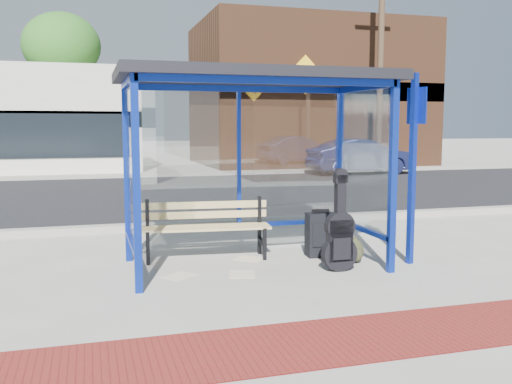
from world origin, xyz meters
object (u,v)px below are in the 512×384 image
object	(u,v)px
suitcase	(320,235)
backpack	(354,251)
parked_car	(361,157)
fire_hydrant	(405,160)
bench	(205,225)
guitar_bag	(340,236)

from	to	relation	value
suitcase	backpack	size ratio (longest dim) A/B	1.99
backpack	parked_car	size ratio (longest dim) A/B	0.08
fire_hydrant	backpack	bearing A→B (deg)	-123.10
bench	backpack	xyz separation A→B (m)	(1.80, -0.78, -0.30)
suitcase	guitar_bag	bearing A→B (deg)	-92.64
bench	backpack	size ratio (longest dim) A/B	5.32
bench	backpack	bearing A→B (deg)	-17.42
guitar_bag	parked_car	xyz separation A→B (m)	(6.67, 12.65, 0.21)
bench	guitar_bag	world-z (taller)	guitar_bag
parked_car	guitar_bag	bearing A→B (deg)	149.30
backpack	fire_hydrant	world-z (taller)	fire_hydrant
bench	suitcase	xyz separation A→B (m)	(1.52, -0.33, -0.16)
bench	parked_car	size ratio (longest dim) A/B	0.45
guitar_bag	bench	bearing A→B (deg)	142.09
bench	backpack	world-z (taller)	bench
guitar_bag	fire_hydrant	distance (m)	17.59
suitcase	parked_car	world-z (taller)	parked_car
guitar_bag	fire_hydrant	world-z (taller)	guitar_bag
fire_hydrant	guitar_bag	bearing A→B (deg)	-123.49
parked_car	fire_hydrant	bearing A→B (deg)	-59.28
suitcase	backpack	xyz separation A→B (m)	(0.29, -0.44, -0.14)
guitar_bag	backpack	bearing A→B (deg)	43.16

